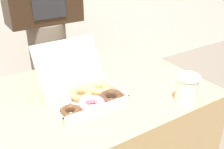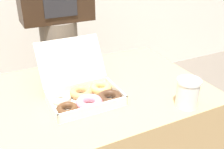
{
  "view_description": "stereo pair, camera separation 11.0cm",
  "coord_description": "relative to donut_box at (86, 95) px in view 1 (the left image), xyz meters",
  "views": [
    {
      "loc": [
        -0.52,
        -0.92,
        1.34
      ],
      "look_at": [
        0.02,
        -0.09,
        0.84
      ],
      "focal_mm": 42.0,
      "sensor_mm": 36.0,
      "label": 1
    },
    {
      "loc": [
        -0.42,
        -0.98,
        1.34
      ],
      "look_at": [
        0.02,
        -0.09,
        0.84
      ],
      "focal_mm": 42.0,
      "sensor_mm": 36.0,
      "label": 2
    }
  ],
  "objects": [
    {
      "name": "person_customer",
      "position": [
        0.09,
        0.68,
        0.14
      ],
      "size": [
        0.43,
        0.24,
        1.69
      ],
      "color": "#665B51",
      "rests_on": "ground_plane"
    },
    {
      "name": "table",
      "position": [
        0.09,
        0.07,
        -0.4
      ],
      "size": [
        0.98,
        0.73,
        0.73
      ],
      "color": "tan",
      "rests_on": "ground_plane"
    },
    {
      "name": "donut_box",
      "position": [
        0.0,
        0.0,
        0.0
      ],
      "size": [
        0.32,
        0.34,
        0.22
      ],
      "color": "white",
      "rests_on": "table"
    },
    {
      "name": "coffee_cup",
      "position": [
        0.36,
        -0.23,
        0.03
      ],
      "size": [
        0.1,
        0.1,
        0.12
      ],
      "color": "silver",
      "rests_on": "table"
    }
  ]
}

